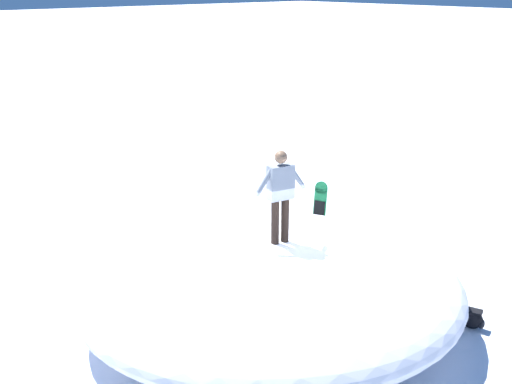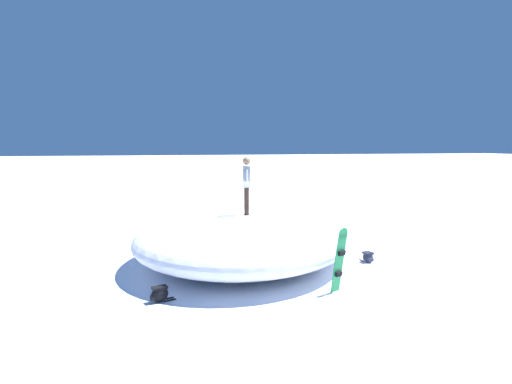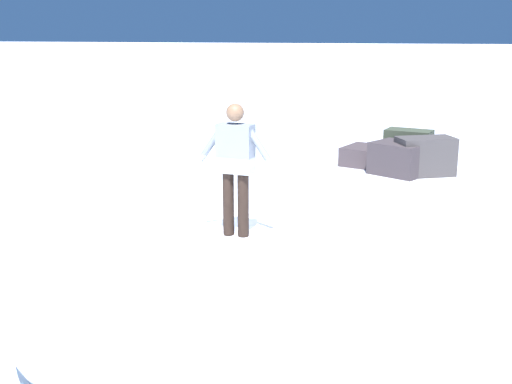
{
  "view_description": "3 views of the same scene",
  "coord_description": "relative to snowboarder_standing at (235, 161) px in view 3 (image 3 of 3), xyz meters",
  "views": [
    {
      "loc": [
        7.13,
        -7.26,
        5.88
      ],
      "look_at": [
        -0.65,
        -0.48,
        2.35
      ],
      "focal_mm": 43.88,
      "sensor_mm": 36.0,
      "label": 1
    },
    {
      "loc": [
        2.28,
        11.08,
        3.53
      ],
      "look_at": [
        -0.68,
        -1.13,
        2.05
      ],
      "focal_mm": 28.63,
      "sensor_mm": 36.0,
      "label": 2
    },
    {
      "loc": [
        -8.14,
        -1.82,
        4.12
      ],
      "look_at": [
        0.1,
        -0.53,
        1.99
      ],
      "focal_mm": 47.25,
      "sensor_mm": 36.0,
      "label": 3
    }
  ],
  "objects": [
    {
      "name": "ground",
      "position": [
        0.2,
        0.32,
        -2.45
      ],
      "size": [
        240.0,
        240.0,
        0.0
      ],
      "primitive_type": "plane",
      "color": "white"
    },
    {
      "name": "snow_mound",
      "position": [
        0.05,
        -0.27,
        -1.7
      ],
      "size": [
        8.98,
        9.12,
        1.5
      ],
      "primitive_type": "ellipsoid",
      "rotation": [
        0.0,
        0.0,
        2.54
      ],
      "color": "white",
      "rests_on": "ground"
    },
    {
      "name": "snowboarder_standing",
      "position": [
        0.0,
        0.0,
        0.0
      ],
      "size": [
        0.31,
        1.0,
        1.66
      ],
      "color": "black",
      "rests_on": "snow_mound"
    },
    {
      "name": "backpack_near",
      "position": [
        2.52,
        2.33,
        -2.26
      ],
      "size": [
        0.6,
        0.37,
        0.36
      ],
      "color": "black",
      "rests_on": "ground"
    },
    {
      "name": "rock_outcrop",
      "position": [
        11.07,
        -2.67,
        -2.01
      ],
      "size": [
        2.78,
        3.24,
        1.05
      ],
      "color": "#42373A",
      "rests_on": "ground"
    }
  ]
}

